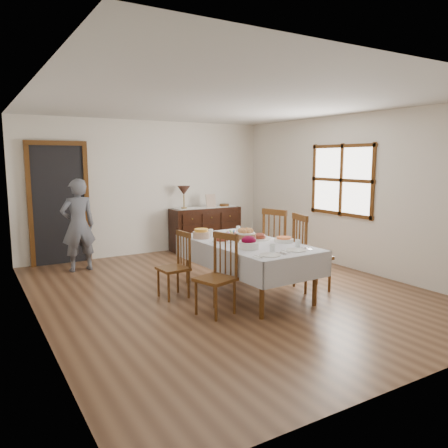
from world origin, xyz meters
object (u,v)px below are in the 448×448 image
chair_left_far (176,264)px  chair_right_far (279,243)px  dining_table (246,248)px  person (78,222)px  chair_left_near (218,274)px  sideboard (205,228)px  chair_right_near (309,252)px  table_lamp (184,191)px

chair_left_far → chair_right_far: (1.77, 0.02, 0.11)m
dining_table → person: (-1.70, 2.48, 0.18)m
chair_right_far → chair_left_near: bearing=100.7°
chair_left_near → chair_left_far: 0.87m
sideboard → chair_left_far: bearing=-125.5°
dining_table → chair_right_far: size_ratio=1.96×
chair_right_near → table_lamp: bearing=21.4°
chair_left_near → sideboard: chair_left_near is taller
chair_left_near → dining_table: bearing=106.4°
sideboard → chair_left_near: bearing=-116.1°
chair_left_near → chair_right_far: 1.83m
dining_table → chair_right_far: chair_right_far is taller
chair_right_far → chair_right_near: bearing=161.5°
person → chair_right_far: bearing=136.7°
chair_left_near → chair_right_far: bearing=101.1°
chair_right_far → table_lamp: (-0.39, 2.60, 0.67)m
sideboard → table_lamp: table_lamp is taller
chair_left_near → person: size_ratio=0.59×
dining_table → chair_left_near: chair_left_near is taller
chair_right_near → sideboard: size_ratio=0.76×
dining_table → person: 3.01m
dining_table → person: bearing=122.0°
sideboard → table_lamp: (-0.47, 0.03, 0.79)m
person → dining_table: bearing=120.2°
chair_right_near → table_lamp: 3.37m
chair_right_far → person: size_ratio=0.67×
sideboard → table_lamp: 0.92m
chair_left_near → chair_right_far: chair_right_far is taller
chair_left_far → chair_right_far: chair_right_far is taller
sideboard → dining_table: bearing=-107.9°
chair_left_far → table_lamp: 3.06m
chair_right_near → table_lamp: (-0.38, 3.28, 0.67)m
dining_table → sideboard: (0.95, 2.95, -0.21)m
chair_right_far → person: 3.33m
sideboard → person: 2.72m
chair_right_near → chair_left_near: bearing=111.4°
chair_left_near → person: person is taller
dining_table → chair_left_near: size_ratio=2.23×
chair_right_far → person: bearing=33.1°
chair_right_near → sideboard: bearing=13.3°
chair_right_near → chair_left_far: bearing=84.2°
person → chair_left_far: bearing=106.6°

